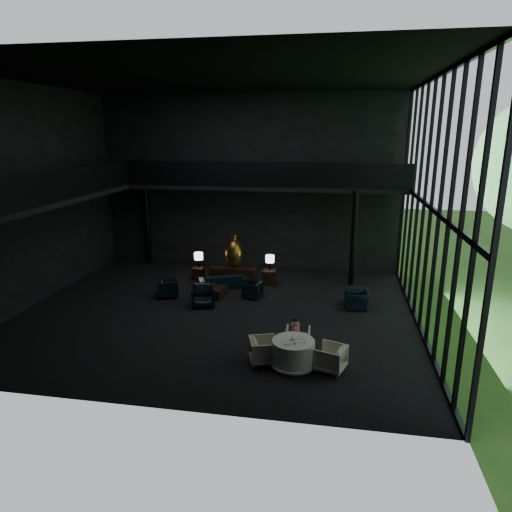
% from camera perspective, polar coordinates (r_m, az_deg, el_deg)
% --- Properties ---
extents(floor, '(14.00, 12.00, 0.02)m').
position_cam_1_polar(floor, '(16.65, -4.72, -7.02)').
color(floor, black).
rests_on(floor, ground).
extents(ceiling, '(14.00, 12.00, 0.02)m').
position_cam_1_polar(ceiling, '(15.50, -5.41, 21.50)').
color(ceiling, black).
rests_on(ceiling, ground).
extents(wall_back, '(14.00, 0.04, 8.00)m').
position_cam_1_polar(wall_back, '(21.39, -0.88, 9.10)').
color(wall_back, black).
rests_on(wall_back, ground).
extents(wall_front, '(14.00, 0.04, 8.00)m').
position_cam_1_polar(wall_front, '(10.01, -13.84, 1.49)').
color(wall_front, black).
rests_on(wall_front, ground).
extents(wall_left, '(0.04, 12.00, 8.00)m').
position_cam_1_polar(wall_left, '(18.64, -26.47, 6.59)').
color(wall_left, black).
rests_on(wall_left, ground).
extents(curtain_wall, '(0.20, 12.00, 8.00)m').
position_cam_1_polar(curtain_wall, '(15.35, 21.04, 5.63)').
color(curtain_wall, black).
rests_on(curtain_wall, ground).
extents(mezzanine_left, '(2.00, 12.00, 0.25)m').
position_cam_1_polar(mezzanine_left, '(18.07, -23.89, 6.66)').
color(mezzanine_left, black).
rests_on(mezzanine_left, wall_left).
extents(mezzanine_back, '(12.00, 2.00, 0.25)m').
position_cam_1_polar(mezzanine_back, '(20.24, 1.39, 8.75)').
color(mezzanine_back, black).
rests_on(mezzanine_back, wall_back).
extents(railing_left, '(0.06, 12.00, 1.00)m').
position_cam_1_polar(railing_left, '(17.47, -21.34, 8.65)').
color(railing_left, black).
rests_on(railing_left, mezzanine_left).
extents(railing_back, '(12.00, 0.06, 1.00)m').
position_cam_1_polar(railing_back, '(19.20, 0.95, 10.19)').
color(railing_back, black).
rests_on(railing_back, mezzanine_back).
extents(column_nw, '(0.24, 0.24, 4.00)m').
position_cam_1_polar(column_nw, '(22.87, -13.44, 4.02)').
color(column_nw, black).
rests_on(column_nw, floor).
extents(column_ne, '(0.24, 0.24, 4.00)m').
position_cam_1_polar(column_ne, '(19.39, 12.09, 2.11)').
color(column_ne, black).
rests_on(column_ne, floor).
extents(console, '(1.99, 0.45, 0.63)m').
position_cam_1_polar(console, '(19.75, -2.92, -2.38)').
color(console, black).
rests_on(console, floor).
extents(bronze_urn, '(0.77, 0.77, 1.43)m').
position_cam_1_polar(bronze_urn, '(19.72, -2.80, 0.40)').
color(bronze_urn, brown).
rests_on(bronze_urn, console).
extents(side_table_left, '(0.47, 0.47, 0.52)m').
position_cam_1_polar(side_table_left, '(20.30, -7.25, -2.16)').
color(side_table_left, black).
rests_on(side_table_left, floor).
extents(table_lamp_left, '(0.38, 0.38, 0.64)m').
position_cam_1_polar(table_lamp_left, '(20.23, -7.19, -0.09)').
color(table_lamp_left, black).
rests_on(table_lamp_left, side_table_left).
extents(side_table_right, '(0.56, 0.56, 0.61)m').
position_cam_1_polar(side_table_right, '(19.49, 1.68, -2.65)').
color(side_table_right, black).
rests_on(side_table_right, floor).
extents(table_lamp_right, '(0.37, 0.37, 0.62)m').
position_cam_1_polar(table_lamp_right, '(19.37, 1.75, -0.43)').
color(table_lamp_right, black).
rests_on(table_lamp_right, side_table_right).
extents(sofa, '(1.99, 1.26, 0.75)m').
position_cam_1_polar(sofa, '(19.11, -4.18, -2.84)').
color(sofa, black).
rests_on(sofa, floor).
extents(lounge_armchair_west, '(1.01, 1.04, 0.82)m').
position_cam_1_polar(lounge_armchair_west, '(18.30, -10.96, -3.79)').
color(lounge_armchair_west, black).
rests_on(lounge_armchair_west, floor).
extents(lounge_armchair_east, '(0.67, 0.70, 0.62)m').
position_cam_1_polar(lounge_armchair_east, '(17.91, -0.49, -4.28)').
color(lounge_armchair_east, black).
rests_on(lounge_armchair_east, floor).
extents(lounge_armchair_south, '(1.14, 1.10, 0.97)m').
position_cam_1_polar(lounge_armchair_south, '(17.12, -6.64, -4.69)').
color(lounge_armchair_south, black).
rests_on(lounge_armchair_south, floor).
extents(window_armchair, '(0.65, 0.94, 0.79)m').
position_cam_1_polar(window_armchair, '(17.30, 12.53, -5.08)').
color(window_armchair, black).
rests_on(window_armchair, floor).
extents(coffee_table, '(0.97, 0.97, 0.37)m').
position_cam_1_polar(coffee_table, '(18.14, -5.29, -4.50)').
color(coffee_table, black).
rests_on(coffee_table, floor).
extents(dining_table, '(1.35, 1.35, 0.75)m').
position_cam_1_polar(dining_table, '(13.00, 4.66, -12.16)').
color(dining_table, white).
rests_on(dining_table, floor).
extents(dining_chair_north, '(0.69, 0.65, 0.70)m').
position_cam_1_polar(dining_chair_north, '(13.88, 5.24, -10.20)').
color(dining_chair_north, beige).
rests_on(dining_chair_north, floor).
extents(dining_chair_east, '(0.93, 0.96, 0.79)m').
position_cam_1_polar(dining_chair_east, '(12.86, 9.27, -12.32)').
color(dining_chair_east, beige).
rests_on(dining_chair_east, floor).
extents(dining_chair_west, '(0.91, 0.94, 0.78)m').
position_cam_1_polar(dining_chair_west, '(13.10, 0.96, -11.55)').
color(dining_chair_west, beige).
rests_on(dining_chair_west, floor).
extents(child, '(0.26, 0.26, 0.56)m').
position_cam_1_polar(child, '(13.72, 4.93, -8.78)').
color(child, '#F4A8CF').
rests_on(child, dining_chair_north).
extents(plate_a, '(0.33, 0.33, 0.02)m').
position_cam_1_polar(plate_a, '(12.64, 3.99, -10.79)').
color(plate_a, white).
rests_on(plate_a, dining_table).
extents(plate_b, '(0.25, 0.25, 0.02)m').
position_cam_1_polar(plate_b, '(12.96, 5.54, -10.15)').
color(plate_b, white).
rests_on(plate_b, dining_table).
extents(saucer, '(0.18, 0.18, 0.01)m').
position_cam_1_polar(saucer, '(12.69, 5.45, -10.74)').
color(saucer, white).
rests_on(saucer, dining_table).
extents(coffee_cup, '(0.10, 0.10, 0.06)m').
position_cam_1_polar(coffee_cup, '(12.70, 6.10, -10.57)').
color(coffee_cup, white).
rests_on(coffee_cup, saucer).
extents(cereal_bowl, '(0.15, 0.15, 0.08)m').
position_cam_1_polar(cereal_bowl, '(12.85, 4.64, -10.22)').
color(cereal_bowl, white).
rests_on(cereal_bowl, dining_table).
extents(cream_pot, '(0.06, 0.06, 0.06)m').
position_cam_1_polar(cream_pot, '(12.58, 4.87, -10.83)').
color(cream_pot, '#99999E').
rests_on(cream_pot, dining_table).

